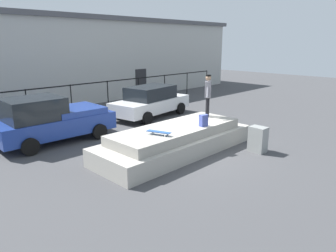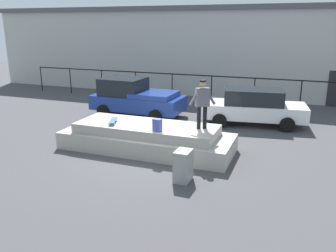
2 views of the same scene
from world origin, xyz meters
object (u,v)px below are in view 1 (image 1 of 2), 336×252
object	(u,v)px
car_blue_pickup_near	(51,119)
car_white_sedan_mid	(151,101)
backpack	(203,120)
skateboard	(159,132)
skateboarder	(208,93)
utility_box	(258,139)

from	to	relation	value
car_blue_pickup_near	car_white_sedan_mid	world-z (taller)	car_blue_pickup_near
backpack	skateboard	bearing A→B (deg)	-179.11
skateboarder	car_white_sedan_mid	bearing A→B (deg)	76.03
skateboarder	car_blue_pickup_near	size ratio (longest dim) A/B	0.37
skateboarder	skateboard	distance (m)	3.37
skateboarder	car_blue_pickup_near	distance (m)	6.37
utility_box	skateboard	bearing A→B (deg)	153.39
skateboarder	car_blue_pickup_near	world-z (taller)	skateboarder
skateboarder	utility_box	distance (m)	2.72
backpack	car_white_sedan_mid	xyz separation A→B (m)	(2.48, 5.53, -0.34)
skateboard	car_white_sedan_mid	xyz separation A→B (m)	(4.38, 5.18, -0.23)
skateboard	backpack	bearing A→B (deg)	-10.42
backpack	car_blue_pickup_near	world-z (taller)	car_blue_pickup_near
car_blue_pickup_near	skateboarder	bearing A→B (deg)	-42.58
skateboard	backpack	xyz separation A→B (m)	(1.89, -0.35, 0.11)
backpack	car_white_sedan_mid	distance (m)	6.07
skateboarder	utility_box	world-z (taller)	skateboarder
backpack	car_white_sedan_mid	world-z (taller)	car_white_sedan_mid
skateboarder	car_white_sedan_mid	xyz separation A→B (m)	(1.17, 4.69, -1.11)
car_white_sedan_mid	backpack	bearing A→B (deg)	-114.18
skateboard	car_white_sedan_mid	world-z (taller)	car_white_sedan_mid
car_blue_pickup_near	utility_box	size ratio (longest dim) A/B	4.89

